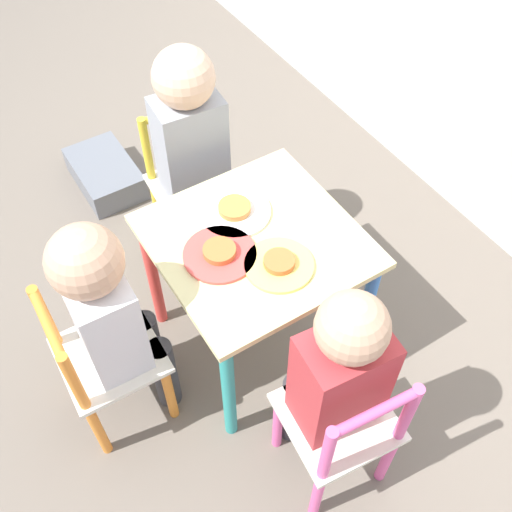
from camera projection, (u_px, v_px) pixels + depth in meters
ground_plane at (256, 336)px, 1.95m from camera, size 6.00×6.00×0.00m
kids_table at (256, 259)px, 1.64m from camera, size 0.52×0.52×0.49m
chair_yellow at (191, 188)px, 2.02m from camera, size 0.28×0.28×0.53m
chair_orange at (103, 363)px, 1.60m from camera, size 0.27×0.27×0.53m
chair_pink at (341, 428)px, 1.48m from camera, size 0.28×0.28×0.53m
child_left at (192, 144)px, 1.80m from camera, size 0.23×0.21×0.81m
child_front at (110, 311)px, 1.46m from camera, size 0.20×0.22×0.76m
child_right at (336, 373)px, 1.38m from camera, size 0.22×0.21×0.74m
plate_left at (235, 210)px, 1.63m from camera, size 0.20×0.20×0.03m
plate_front at (220, 253)px, 1.53m from camera, size 0.19×0.19×0.03m
plate_right at (279, 264)px, 1.51m from camera, size 0.18×0.18×0.03m
storage_bin at (105, 174)px, 2.36m from camera, size 0.34×0.21×0.11m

